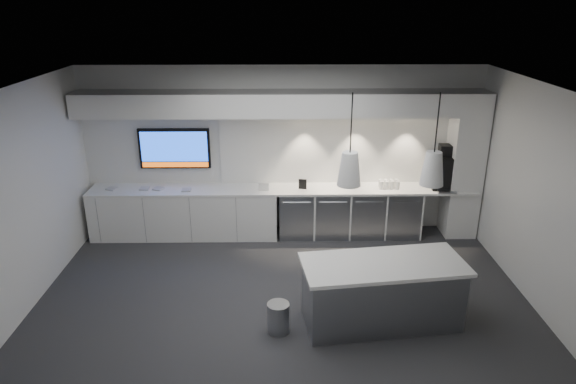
{
  "coord_description": "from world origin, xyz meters",
  "views": [
    {
      "loc": [
        -0.02,
        -6.33,
        4.05
      ],
      "look_at": [
        0.09,
        1.1,
        1.24
      ],
      "focal_mm": 32.0,
      "sensor_mm": 36.0,
      "label": 1
    }
  ],
  "objects_px": {
    "bin": "(278,317)",
    "island": "(382,292)",
    "coffee_machine": "(444,170)",
    "wall_tv": "(175,148)"
  },
  "relations": [
    {
      "from": "wall_tv",
      "to": "island",
      "type": "distance_m",
      "value": 4.51
    },
    {
      "from": "wall_tv",
      "to": "coffee_machine",
      "type": "xyz_separation_m",
      "value": [
        4.75,
        -0.25,
        -0.34
      ]
    },
    {
      "from": "island",
      "to": "bin",
      "type": "bearing_deg",
      "value": -179.65
    },
    {
      "from": "bin",
      "to": "island",
      "type": "bearing_deg",
      "value": 7.83
    },
    {
      "from": "bin",
      "to": "coffee_machine",
      "type": "height_order",
      "value": "coffee_machine"
    },
    {
      "from": "wall_tv",
      "to": "island",
      "type": "bearing_deg",
      "value": -43.18
    },
    {
      "from": "coffee_machine",
      "to": "bin",
      "type": "bearing_deg",
      "value": -130.27
    },
    {
      "from": "coffee_machine",
      "to": "wall_tv",
      "type": "bearing_deg",
      "value": -178.42
    },
    {
      "from": "island",
      "to": "coffee_machine",
      "type": "bearing_deg",
      "value": 52.93
    },
    {
      "from": "wall_tv",
      "to": "bin",
      "type": "bearing_deg",
      "value": -60.0
    }
  ]
}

